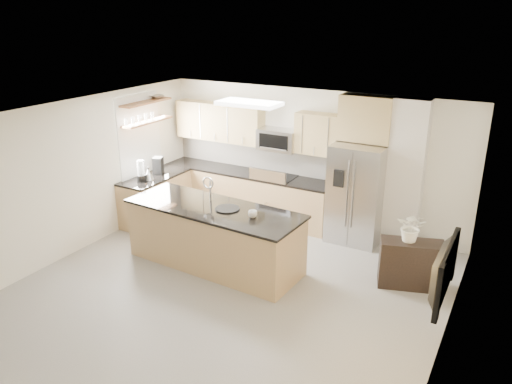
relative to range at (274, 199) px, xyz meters
The scene contains 27 objects.
floor 3.02m from the range, 78.39° to the right, with size 6.50×6.50×0.00m, color gray.
ceiling 3.66m from the range, 78.39° to the right, with size 6.00×6.50×0.02m, color silver.
wall_back 1.07m from the range, 28.76° to the left, with size 6.00×0.02×2.60m, color silver.
wall_front 6.25m from the range, 84.45° to the right, with size 6.00×0.02×2.60m, color silver.
wall_left 3.87m from the range, 129.41° to the right, with size 0.02×6.50×2.60m, color silver.
wall_right 4.71m from the range, 39.05° to the right, with size 0.02×6.50×2.60m, color silver.
back_counter 0.63m from the range, behind, with size 3.55×0.66×1.44m.
left_counter 2.33m from the range, 152.71° to the right, with size 0.66×1.50×0.92m.
range is the anchor object (origin of this frame).
upper_cabinets 1.53m from the range, 166.83° to the left, with size 3.50×0.33×0.75m.
microwave 1.16m from the range, 90.00° to the left, with size 0.76×0.40×0.40m.
refrigerator 1.71m from the range, ahead, with size 0.92×0.78×1.78m.
partition_column 2.56m from the range, ahead, with size 0.60×0.30×2.60m, color silver.
window 2.86m from the range, 155.75° to the right, with size 0.04×1.15×1.65m.
shelf_lower 2.86m from the range, 156.67° to the right, with size 0.30×1.20×0.04m, color brown.
shelf_upper 3.07m from the range, 156.67° to the right, with size 0.30×1.20×0.04m, color brown.
ceiling_fixture 2.48m from the range, 81.39° to the right, with size 1.00×0.50×0.06m, color white.
island 2.07m from the range, 90.80° to the right, with size 2.97×1.21×1.43m.
credenza 3.16m from the range, 22.62° to the right, with size 0.92×0.38×0.73m, color black.
cup 2.31m from the range, 71.47° to the right, with size 0.14×0.14×0.11m, color white.
platter 2.11m from the range, 84.21° to the right, with size 0.39×0.39×0.02m, color black.
blender 2.60m from the range, 145.46° to the right, with size 0.17×0.17×0.40m.
kettle 2.46m from the range, 147.55° to the right, with size 0.19×0.19×0.24m.
coffee_maker 2.37m from the range, 156.35° to the right, with size 0.25×0.27×0.33m.
bowl 3.01m from the range, 164.58° to the right, with size 0.34×0.34×0.08m, color #B0AFB2.
flower_vase 3.17m from the range, 22.81° to the right, with size 0.62×0.54×0.69m, color white.
television 4.78m from the range, 41.64° to the right, with size 1.08×0.14×0.62m, color black.
Camera 1 is at (3.51, -5.23, 3.94)m, focal length 35.00 mm.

